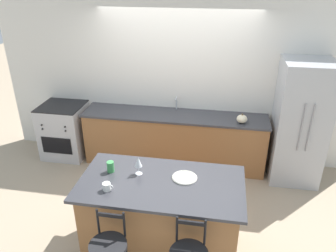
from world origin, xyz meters
name	(u,v)px	position (x,y,z in m)	size (l,w,h in m)	color
ground_plane	(171,173)	(0.00, 0.00, 0.00)	(18.00, 18.00, 0.00)	tan
wall_back	(178,82)	(0.00, 0.67, 1.35)	(6.00, 0.07, 2.70)	silver
back_counter	(174,138)	(0.00, 0.36, 0.45)	(2.99, 0.65, 0.90)	#936038
sink_faucet	(176,102)	(0.00, 0.55, 1.04)	(0.02, 0.13, 0.22)	#ADAFB5
kitchen_island	(161,216)	(0.15, -1.58, 0.48)	(1.79, 0.95, 0.96)	#936038
refrigerator	(299,123)	(1.91, 0.27, 0.94)	(0.72, 0.77, 1.89)	#ADAFB5
oven_range	(65,130)	(-1.93, 0.31, 0.47)	(0.72, 0.70, 0.94)	#B7B7BC
dinner_plate	(185,177)	(0.39, -1.46, 0.97)	(0.28, 0.28, 0.02)	beige
wine_glass	(138,162)	(-0.12, -1.47, 1.11)	(0.08, 0.08, 0.21)	white
coffee_mug	(107,187)	(-0.37, -1.81, 1.00)	(0.11, 0.09, 0.09)	white
tumbler_cup	(111,167)	(-0.44, -1.48, 1.02)	(0.08, 0.08, 0.13)	#3D934C
pumpkin_decoration	(242,119)	(1.06, 0.21, 0.96)	(0.16, 0.16, 0.15)	beige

